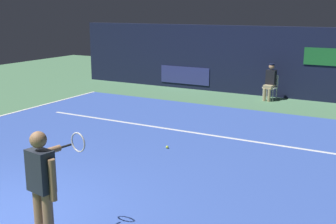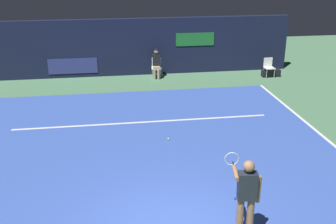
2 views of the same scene
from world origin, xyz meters
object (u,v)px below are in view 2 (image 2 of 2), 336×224
object	(u,v)px
courtside_chair_near	(269,66)
tennis_ball	(169,139)
line_judge_on_chair	(156,63)
equipment_bag	(271,73)
tennis_player	(246,195)

from	to	relation	value
courtside_chair_near	tennis_ball	distance (m)	8.28
line_judge_on_chair	courtside_chair_near	world-z (taller)	line_judge_on_chair
line_judge_on_chair	equipment_bag	size ratio (longest dim) A/B	1.57
line_judge_on_chair	equipment_bag	bearing A→B (deg)	-6.33
tennis_player	courtside_chair_near	distance (m)	11.84
line_judge_on_chair	equipment_bag	world-z (taller)	line_judge_on_chair
tennis_player	equipment_bag	bearing A→B (deg)	65.43
equipment_bag	tennis_ball	bearing A→B (deg)	-134.78
tennis_player	line_judge_on_chair	world-z (taller)	tennis_player
tennis_player	courtside_chair_near	size ratio (longest dim) A/B	1.97
tennis_ball	equipment_bag	bearing A→B (deg)	46.89
line_judge_on_chair	tennis_ball	distance (m)	6.76
line_judge_on_chair	equipment_bag	distance (m)	5.31
courtside_chair_near	equipment_bag	world-z (taller)	courtside_chair_near
tennis_player	line_judge_on_chair	xyz separation A→B (m)	(-0.29, 11.44, -0.30)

